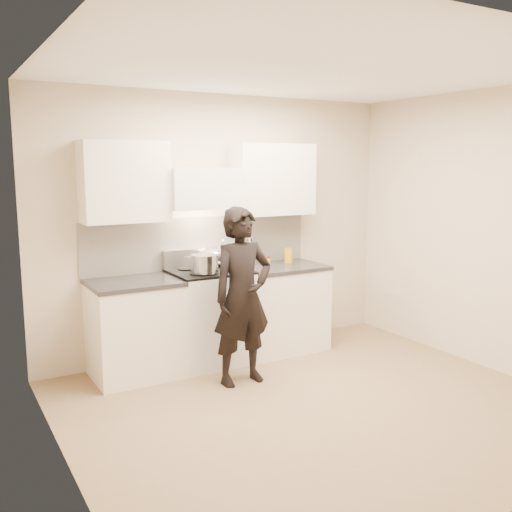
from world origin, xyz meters
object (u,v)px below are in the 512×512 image
at_px(utensil_crock, 251,256).
at_px(wok, 218,256).
at_px(counter_right, 280,307).
at_px(stove, 210,316).
at_px(person, 242,296).

bearing_deg(utensil_crock, wok, -165.74).
bearing_deg(utensil_crock, counter_right, -48.99).
bearing_deg(wok, stove, -140.55).
height_order(counter_right, wok, wok).
bearing_deg(person, stove, 89.15).
relative_size(wok, utensil_crock, 1.65).
bearing_deg(person, wok, 77.43).
xyz_separation_m(wok, utensil_crock, (0.46, 0.12, -0.05)).
distance_m(stove, wok, 0.62).
relative_size(stove, wok, 2.05).
bearing_deg(counter_right, person, -141.46).
bearing_deg(wok, utensil_crock, 14.26).
height_order(stove, utensil_crock, utensil_crock).
xyz_separation_m(counter_right, wok, (-0.67, 0.13, 0.60)).
relative_size(counter_right, wok, 1.96).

